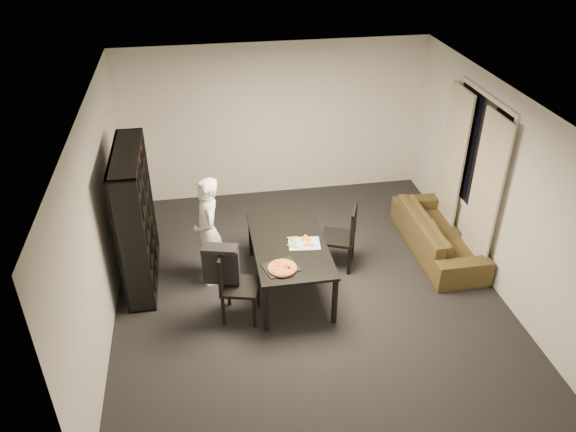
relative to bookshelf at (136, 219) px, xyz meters
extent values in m
cube|color=black|center=(2.16, -0.60, -0.95)|extent=(5.00, 5.50, 0.01)
cube|color=white|center=(2.16, -0.60, 1.65)|extent=(5.00, 5.50, 0.01)
cube|color=silver|center=(2.16, 2.15, 0.35)|extent=(5.00, 0.01, 2.60)
cube|color=silver|center=(2.16, -3.35, 0.35)|extent=(5.00, 0.01, 2.60)
cube|color=silver|center=(-0.34, -0.60, 0.35)|extent=(0.01, 5.50, 2.60)
cube|color=silver|center=(4.66, -0.60, 0.35)|extent=(0.01, 5.50, 2.60)
cube|color=black|center=(4.64, 0.00, 0.55)|extent=(0.02, 1.40, 1.60)
cube|color=white|center=(4.64, 0.00, 0.55)|extent=(0.03, 1.52, 1.72)
cube|color=beige|center=(4.56, -0.52, 0.20)|extent=(0.03, 0.70, 2.25)
cube|color=beige|center=(4.56, 0.52, 0.20)|extent=(0.03, 0.70, 2.25)
cube|color=black|center=(0.00, 0.00, 0.00)|extent=(0.35, 1.50, 1.90)
cube|color=black|center=(1.93, -0.53, -0.26)|extent=(0.94, 1.69, 0.04)
cube|color=black|center=(1.51, -1.33, -0.62)|extent=(0.06, 0.06, 0.67)
cube|color=black|center=(2.36, -1.33, -0.62)|extent=(0.06, 0.06, 0.67)
cube|color=black|center=(1.51, 0.27, -0.62)|extent=(0.06, 0.06, 0.67)
cube|color=black|center=(2.36, 0.27, -0.62)|extent=(0.06, 0.06, 0.67)
cube|color=black|center=(1.24, -1.01, -0.49)|extent=(0.54, 0.54, 0.04)
cube|color=black|center=(1.05, -0.96, -0.24)|extent=(0.15, 0.44, 0.48)
cube|color=black|center=(1.05, -0.96, -0.02)|extent=(0.14, 0.42, 0.05)
cube|color=black|center=(1.38, -1.24, -0.73)|extent=(0.04, 0.04, 0.43)
cube|color=black|center=(1.47, -0.87, -0.73)|extent=(0.04, 0.04, 0.43)
cube|color=black|center=(1.01, -1.14, -0.73)|extent=(0.04, 0.04, 0.43)
cube|color=black|center=(1.10, -0.77, -0.73)|extent=(0.04, 0.04, 0.43)
cube|color=black|center=(2.69, -0.16, -0.50)|extent=(0.58, 0.58, 0.04)
cube|color=black|center=(2.87, -0.23, -0.24)|extent=(0.20, 0.43, 0.48)
cube|color=black|center=(2.87, -0.23, -0.02)|extent=(0.19, 0.40, 0.05)
cube|color=black|center=(2.58, 0.09, -0.73)|extent=(0.04, 0.04, 0.43)
cube|color=black|center=(2.44, -0.26, -0.73)|extent=(0.04, 0.04, 0.43)
cube|color=black|center=(2.93, -0.05, -0.73)|extent=(0.04, 0.04, 0.43)
cube|color=black|center=(2.79, -0.41, -0.73)|extent=(0.04, 0.04, 0.43)
cube|color=black|center=(1.03, -0.95, -0.21)|extent=(0.45, 0.19, 0.48)
cube|color=black|center=(1.03, -0.95, 0.06)|extent=(0.46, 0.29, 0.05)
imported|color=white|center=(0.91, -0.19, -0.18)|extent=(0.44, 0.61, 1.54)
cube|color=black|center=(1.74, -1.04, -0.24)|extent=(0.47, 0.42, 0.01)
cylinder|color=#AA5C31|center=(1.75, -1.08, -0.22)|extent=(0.35, 0.35, 0.02)
cylinder|color=orange|center=(1.75, -1.08, -0.21)|extent=(0.31, 0.31, 0.01)
cube|color=white|center=(2.12, -0.59, -0.24)|extent=(0.43, 0.34, 0.01)
imported|color=#3D3818|center=(4.23, -0.05, -0.66)|extent=(0.77, 1.97, 0.57)
camera|label=1|loc=(0.91, -6.44, 3.83)|focal=35.00mm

